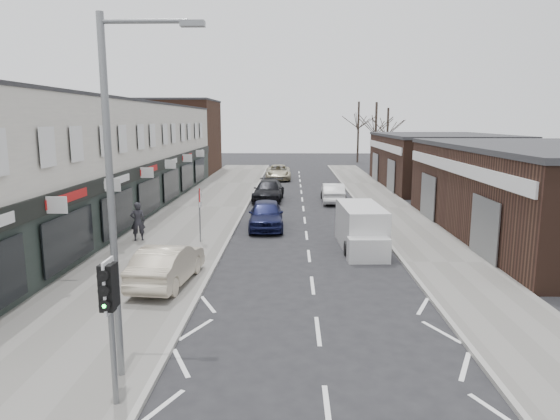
# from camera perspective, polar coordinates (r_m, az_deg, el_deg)

# --- Properties ---
(ground) EXTENTS (160.00, 160.00, 0.00)m
(ground) POSITION_cam_1_polar(r_m,az_deg,el_deg) (12.89, 4.82, -17.20)
(ground) COLOR black
(ground) RESTS_ON ground
(pavement_left) EXTENTS (5.50, 64.00, 0.12)m
(pavement_left) POSITION_cam_1_polar(r_m,az_deg,el_deg) (34.46, -8.61, 0.30)
(pavement_left) COLOR slate
(pavement_left) RESTS_ON ground
(pavement_right) EXTENTS (3.50, 64.00, 0.12)m
(pavement_right) POSITION_cam_1_polar(r_m,az_deg,el_deg) (34.55, 12.26, 0.21)
(pavement_right) COLOR slate
(pavement_right) RESTS_ON ground
(shop_terrace_left) EXTENTS (8.00, 41.00, 7.10)m
(shop_terrace_left) POSITION_cam_1_polar(r_m,az_deg,el_deg) (33.54, -21.01, 5.48)
(shop_terrace_left) COLOR silver
(shop_terrace_left) RESTS_ON ground
(brick_block_far) EXTENTS (8.00, 10.00, 8.00)m
(brick_block_far) POSITION_cam_1_polar(r_m,az_deg,el_deg) (57.88, -11.40, 8.12)
(brick_block_far) COLOR #44281D
(brick_block_far) RESTS_ON ground
(right_unit_near) EXTENTS (10.00, 18.00, 4.50)m
(right_unit_near) POSITION_cam_1_polar(r_m,az_deg,el_deg) (28.90, 28.72, 1.65)
(right_unit_near) COLOR #3A231A
(right_unit_near) RESTS_ON ground
(right_unit_far) EXTENTS (10.00, 16.00, 4.50)m
(right_unit_far) POSITION_cam_1_polar(r_m,az_deg,el_deg) (47.46, 17.72, 5.30)
(right_unit_far) COLOR #3A231A
(right_unit_far) RESTS_ON ground
(tree_far_a) EXTENTS (3.60, 3.60, 8.00)m
(tree_far_a) POSITION_cam_1_polar(r_m,az_deg,el_deg) (60.51, 10.74, 4.42)
(tree_far_a) COLOR #382D26
(tree_far_a) RESTS_ON ground
(tree_far_b) EXTENTS (3.60, 3.60, 7.50)m
(tree_far_b) POSITION_cam_1_polar(r_m,az_deg,el_deg) (66.82, 12.04, 4.91)
(tree_far_b) COLOR #382D26
(tree_far_b) RESTS_ON ground
(tree_far_c) EXTENTS (3.60, 3.60, 8.50)m
(tree_far_c) POSITION_cam_1_polar(r_m,az_deg,el_deg) (72.26, 8.83, 5.40)
(tree_far_c) COLOR #382D26
(tree_far_c) RESTS_ON ground
(traffic_light) EXTENTS (0.28, 0.60, 3.10)m
(traffic_light) POSITION_cam_1_polar(r_m,az_deg,el_deg) (10.69, -18.91, -9.55)
(traffic_light) COLOR slate
(traffic_light) RESTS_ON pavement_left
(street_lamp) EXTENTS (2.23, 0.22, 8.00)m
(street_lamp) POSITION_cam_1_polar(r_m,az_deg,el_deg) (11.35, -18.04, 3.09)
(street_lamp) COLOR slate
(street_lamp) RESTS_ON pavement_left
(warning_sign) EXTENTS (0.12, 0.80, 2.70)m
(warning_sign) POSITION_cam_1_polar(r_m,az_deg,el_deg) (24.13, -9.12, 1.20)
(warning_sign) COLOR slate
(warning_sign) RESTS_ON pavement_left
(white_van) EXTENTS (2.01, 5.21, 2.00)m
(white_van) POSITION_cam_1_polar(r_m,az_deg,el_deg) (23.64, 9.28, -2.09)
(white_van) COLOR silver
(white_van) RESTS_ON ground
(sedan_on_pavement) EXTENTS (1.96, 4.51, 1.44)m
(sedan_on_pavement) POSITION_cam_1_polar(r_m,az_deg,el_deg) (18.44, -12.74, -6.05)
(sedan_on_pavement) COLOR #BBAD95
(sedan_on_pavement) RESTS_ON pavement_left
(pedestrian) EXTENTS (0.80, 0.64, 1.90)m
(pedestrian) POSITION_cam_1_polar(r_m,az_deg,el_deg) (25.28, -15.94, -1.26)
(pedestrian) COLOR black
(pedestrian) RESTS_ON pavement_left
(parked_car_left_a) EXTENTS (2.05, 4.70, 1.58)m
(parked_car_left_a) POSITION_cam_1_polar(r_m,az_deg,el_deg) (27.59, -1.60, -0.52)
(parked_car_left_a) COLOR #12163A
(parked_car_left_a) RESTS_ON ground
(parked_car_left_b) EXTENTS (2.35, 5.29, 1.51)m
(parked_car_left_b) POSITION_cam_1_polar(r_m,az_deg,el_deg) (37.09, -1.32, 2.20)
(parked_car_left_b) COLOR black
(parked_car_left_b) RESTS_ON ground
(parked_car_left_c) EXTENTS (2.62, 5.42, 1.49)m
(parked_car_left_c) POSITION_cam_1_polar(r_m,az_deg,el_deg) (50.45, -0.22, 4.32)
(parked_car_left_c) COLOR #B9B194
(parked_car_left_c) RESTS_ON ground
(parked_car_right_a) EXTENTS (1.60, 4.37, 1.43)m
(parked_car_right_a) POSITION_cam_1_polar(r_m,az_deg,el_deg) (36.47, 6.07, 1.95)
(parked_car_right_a) COLOR silver
(parked_car_right_a) RESTS_ON ground
(parked_car_right_b) EXTENTS (1.81, 3.88, 1.29)m
(parked_car_right_b) POSITION_cam_1_polar(r_m,az_deg,el_deg) (37.02, 6.11, 1.96)
(parked_car_right_b) COLOR black
(parked_car_right_b) RESTS_ON ground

